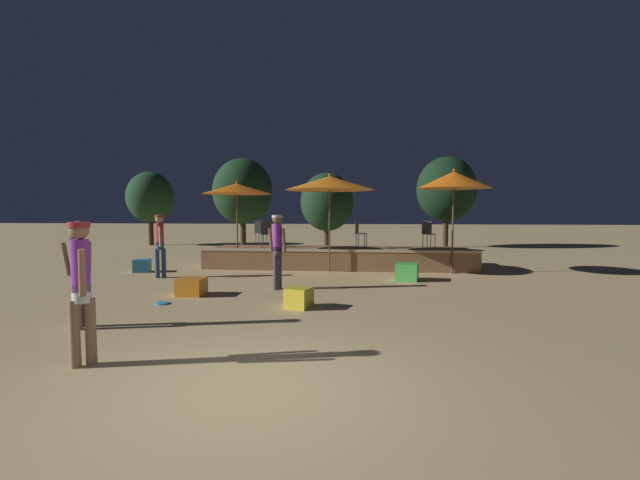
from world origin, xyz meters
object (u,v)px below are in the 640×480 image
cube_seat_0 (299,298)px  person_3 (160,241)px  bistro_chair_0 (260,230)px  bistro_chair_2 (266,232)px  patio_umbrella_2 (237,189)px  background_tree_0 (327,202)px  frisbee_disc (162,303)px  bistro_chair_1 (428,231)px  bistro_chair_3 (359,231)px  background_tree_1 (446,189)px  patio_umbrella_1 (454,180)px  background_tree_2 (243,191)px  cube_seat_2 (142,266)px  cube_seat_1 (407,272)px  patio_umbrella_0 (330,183)px  person_2 (277,246)px  background_tree_3 (150,197)px  person_1 (81,283)px  person_0 (78,268)px  cube_seat_3 (192,287)px

cube_seat_0 → person_3: 5.85m
bistro_chair_0 → bistro_chair_2: 1.08m
patio_umbrella_2 → background_tree_0: (2.50, 6.29, -0.32)m
frisbee_disc → bistro_chair_1: bearing=45.0°
bistro_chair_3 → background_tree_1: (4.59, 8.54, 1.87)m
patio_umbrella_1 → frisbee_disc: patio_umbrella_1 is taller
bistro_chair_0 → background_tree_2: size_ratio=0.20×
patio_umbrella_2 → cube_seat_2: (-2.87, -1.00, -2.50)m
cube_seat_1 → bistro_chair_0: (-4.98, 3.05, 1.02)m
patio_umbrella_0 → bistro_chair_3: size_ratio=3.50×
cube_seat_0 → person_2: size_ratio=0.31×
person_3 → background_tree_0: 9.47m
frisbee_disc → cube_seat_0: bearing=-1.0°
background_tree_0 → background_tree_3: (-10.43, 3.11, 0.37)m
bistro_chair_0 → person_1: bearing=100.3°
cube_seat_0 → cube_seat_1: 4.49m
person_0 → background_tree_0: background_tree_0 is taller
patio_umbrella_2 → person_3: patio_umbrella_2 is taller
bistro_chair_0 → cube_seat_1: bearing=157.6°
patio_umbrella_0 → bistro_chair_2: (-2.22, 0.69, -1.58)m
person_1 → bistro_chair_1: (5.72, 9.98, 0.20)m
person_1 → bistro_chair_1: bearing=20.2°
person_1 → background_tree_2: 16.28m
cube_seat_1 → background_tree_1: size_ratio=0.15×
cube_seat_1 → background_tree_0: background_tree_0 is taller
patio_umbrella_1 → background_tree_2: size_ratio=0.71×
patio_umbrella_1 → cube_seat_2: (-9.89, -0.68, -2.72)m
cube_seat_0 → background_tree_3: size_ratio=0.14×
person_1 → bistro_chair_2: 9.30m
background_tree_1 → background_tree_2: bearing=-165.2°
patio_umbrella_0 → patio_umbrella_1: patio_umbrella_1 is taller
patio_umbrella_1 → person_1: patio_umbrella_1 is taller
cube_seat_0 → bistro_chair_0: bistro_chair_0 is taller
bistro_chair_1 → frisbee_disc: bistro_chair_1 is taller
patio_umbrella_2 → cube_seat_3: size_ratio=5.00×
background_tree_1 → background_tree_2: (-10.45, -2.76, -0.19)m
cube_seat_2 → bistro_chair_3: (6.95, 2.13, 1.06)m
patio_umbrella_1 → bistro_chair_0: (-6.53, 1.53, -1.66)m
person_2 → frisbee_disc: 3.04m
cube_seat_2 → frisbee_disc: size_ratio=2.12×
background_tree_3 → bistro_chair_3: bearing=-34.5°
patio_umbrella_0 → cube_seat_2: bearing=-174.8°
patio_umbrella_2 → person_1: 9.24m
bistro_chair_0 → background_tree_2: (-2.28, 5.70, 1.68)m
person_1 → frisbee_disc: bearing=61.2°
bistro_chair_2 → frisbee_disc: size_ratio=3.23×
cube_seat_1 → person_0: (-5.97, -5.58, 0.77)m
patio_umbrella_2 → background_tree_0: 6.78m
patio_umbrella_0 → patio_umbrella_1: 3.87m
cube_seat_1 → background_tree_3: bearing=140.0°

